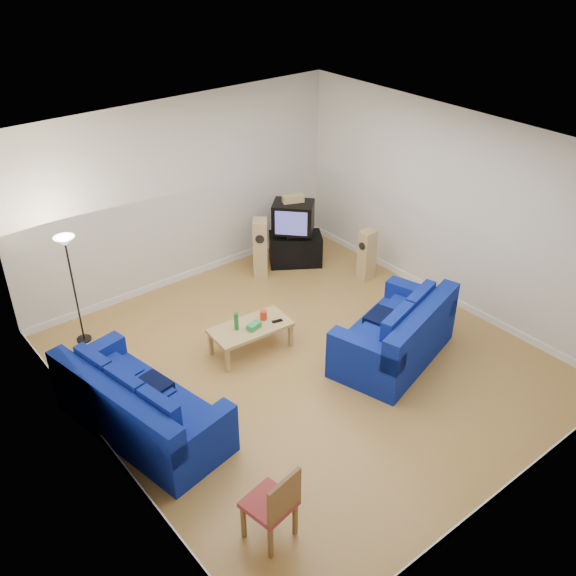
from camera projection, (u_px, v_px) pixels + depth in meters
room at (307, 272)px, 8.54m from camera, size 6.01×6.51×3.21m
sofa_three_seat at (138, 410)px, 7.97m from camera, size 1.45×2.52×0.92m
sofa_loveseat at (397, 338)px, 9.26m from camera, size 2.17×1.57×0.97m
coffee_table at (251, 329)px, 9.42m from camera, size 1.23×0.69×0.43m
bottle at (236, 321)px, 9.26m from camera, size 0.07×0.07×0.28m
tissue_box at (254, 326)px, 9.32m from camera, size 0.23×0.16×0.09m
red_canister at (263, 315)px, 9.51m from camera, size 0.12×0.12×0.15m
remote at (277, 321)px, 9.49m from camera, size 0.17×0.09×0.02m
tv_stand at (295, 249)px, 11.80m from camera, size 1.08×0.95×0.58m
av_receiver at (297, 234)px, 11.60m from camera, size 0.50×0.48×0.09m
television at (293, 217)px, 11.44m from camera, size 0.87×0.88×0.55m
centre_speaker at (293, 199)px, 11.30m from camera, size 0.40×0.28×0.13m
speaker_left at (260, 248)px, 11.31m from camera, size 0.39×0.40×1.07m
speaker_right at (367, 255)px, 11.24m from camera, size 0.30×0.23×0.93m
floor_lamp at (68, 256)px, 9.10m from camera, size 0.30×0.30×1.76m
dining_chair at (274, 503)px, 6.48m from camera, size 0.54×0.54×0.97m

